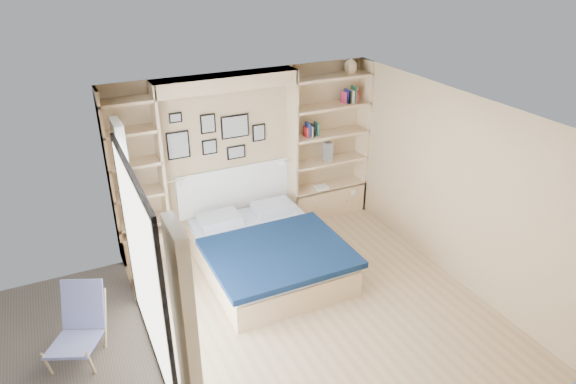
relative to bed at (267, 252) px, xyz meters
name	(u,v)px	position (x,y,z in m)	size (l,w,h in m)	color
ground	(314,306)	(0.20, -0.98, -0.28)	(4.50, 4.50, 0.00)	tan
room_shell	(239,187)	(-0.18, 0.54, 0.80)	(4.50, 4.50, 4.50)	tan
bed	(267,252)	(0.00, 0.00, 0.00)	(1.79, 2.37, 1.07)	beige
photo_gallery	(215,136)	(-0.25, 1.24, 1.32)	(1.48, 0.02, 0.82)	black
reading_lamps	(232,172)	(-0.10, 1.02, 0.82)	(1.92, 0.12, 0.15)	silver
shelf_decor	(315,119)	(1.28, 1.08, 1.41)	(3.53, 0.23, 2.03)	#A51E1E
deck_chair	(79,325)	(-2.48, -0.59, 0.10)	(0.75, 0.92, 0.80)	tan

